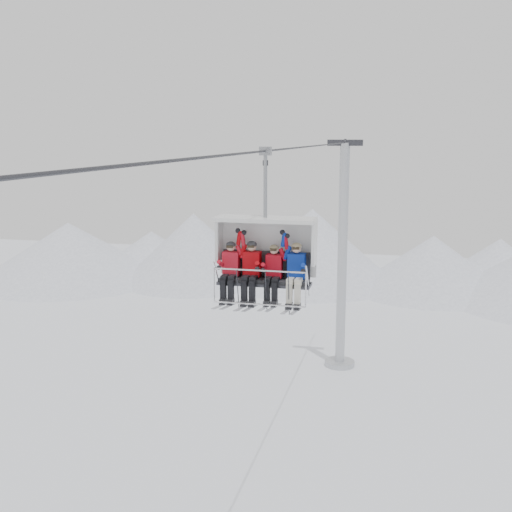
% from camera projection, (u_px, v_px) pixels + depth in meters
% --- Properties ---
extents(ridgeline, '(72.00, 21.00, 7.00)m').
position_uv_depth(ridgeline, '(346.00, 258.00, 57.82)').
color(ridgeline, white).
rests_on(ridgeline, ground).
extents(lift_tower_right, '(2.00, 1.80, 13.48)m').
position_uv_depth(lift_tower_right, '(342.00, 272.00, 37.74)').
color(lift_tower_right, '#AEB0B5').
rests_on(lift_tower_right, ground).
extents(haul_cable, '(0.06, 50.00, 0.06)m').
position_uv_depth(haul_cable, '(256.00, 152.00, 15.32)').
color(haul_cable, '#2F2F34').
rests_on(haul_cable, lift_tower_left).
extents(chairlift_carrier, '(2.62, 1.17, 3.98)m').
position_uv_depth(chairlift_carrier, '(266.00, 250.00, 16.92)').
color(chairlift_carrier, black).
rests_on(chairlift_carrier, haul_cable).
extents(skier_far_left, '(0.43, 1.69, 1.71)m').
position_uv_depth(skier_far_left, '(230.00, 268.00, 16.92)').
color(skier_far_left, red).
rests_on(skier_far_left, chairlift_carrier).
extents(skier_center_left, '(0.45, 1.69, 1.76)m').
position_uv_depth(skier_center_left, '(251.00, 269.00, 16.79)').
color(skier_center_left, '#B1050B').
rests_on(skier_center_left, chairlift_carrier).
extents(skier_center_right, '(0.42, 1.69, 1.65)m').
position_uv_depth(skier_center_right, '(273.00, 271.00, 16.65)').
color(skier_center_right, '#B40A19').
rests_on(skier_center_right, chairlift_carrier).
extents(skier_far_right, '(0.45, 1.69, 1.76)m').
position_uv_depth(skier_far_right, '(296.00, 271.00, 16.52)').
color(skier_far_right, '#0C2B9A').
rests_on(skier_far_right, chairlift_carrier).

